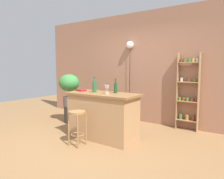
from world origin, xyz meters
TOP-DOWN VIEW (x-y plane):
  - ground at (0.00, 0.00)m, footprint 12.00×12.00m
  - back_wall at (0.00, 1.95)m, footprint 6.40×0.10m
  - kitchen_counter at (0.00, 0.30)m, footprint 1.46×0.66m
  - bar_stool at (-0.15, -0.27)m, footprint 0.30×0.30m
  - spice_shelf at (1.24, 1.81)m, footprint 0.48×0.14m
  - plant_stool at (-1.42, 0.77)m, footprint 0.28×0.28m
  - potted_plant at (-1.42, 0.77)m, footprint 0.54×0.49m
  - bottle_wine_red at (0.21, 0.44)m, footprint 0.07×0.07m
  - bottle_soda_blue at (-0.21, 0.30)m, footprint 0.08×0.08m
  - wine_glass_left at (0.17, 0.23)m, footprint 0.07×0.07m
  - wine_glass_center at (0.07, 0.31)m, footprint 0.07×0.07m
  - cookbook at (-0.58, 0.32)m, footprint 0.24×0.20m
  - pendant_globe_light at (-0.27, 1.84)m, footprint 0.19×0.19m

SIDE VIEW (x-z plane):
  - ground at x=0.00m, z-range 0.00..0.00m
  - plant_stool at x=-1.42m, z-range 0.00..0.42m
  - kitchen_counter at x=0.00m, z-range 0.00..0.91m
  - bar_stool at x=-0.15m, z-range 0.15..0.77m
  - spice_shelf at x=1.24m, z-range 0.01..1.74m
  - cookbook at x=-0.58m, z-range 0.91..0.94m
  - potted_plant at x=-1.42m, z-range 0.53..1.35m
  - bottle_wine_red at x=0.21m, z-range 0.87..1.15m
  - wine_glass_left at x=0.17m, z-range 0.94..1.10m
  - wine_glass_center at x=0.07m, z-range 0.94..1.10m
  - bottle_soda_blue at x=-0.21m, z-range 0.87..1.18m
  - back_wall at x=0.00m, z-range 0.00..2.80m
  - pendant_globe_light at x=-0.27m, z-range 0.91..2.99m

